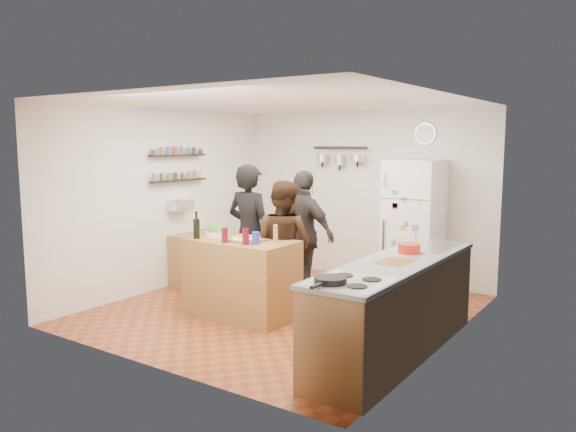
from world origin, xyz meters
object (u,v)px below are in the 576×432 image
Objects in this scene: prep_island at (242,278)px; salt_canister at (256,238)px; side_table at (200,259)px; counter_run at (396,309)px; person_back at (304,235)px; fridge at (414,226)px; salad_bowl at (217,234)px; person_center at (283,246)px; wine_bottle at (197,229)px; wall_clock at (425,134)px; pepper_mill at (276,236)px; red_bowl at (409,248)px; skillet at (330,280)px; person_left at (250,233)px.

prep_island is 9.12× the size of salt_canister.
counter_run is at bearing -15.50° from side_table.
fridge is at bearing -122.41° from person_back.
salad_bowl is 0.81m from person_center.
wine_bottle is 0.09× the size of counter_run.
wall_clock is at bearing 57.96° from wine_bottle.
person_back is at bearing 59.36° from salad_bowl.
pepper_mill is 1.25× the size of salt_canister.
prep_island is at bearing 158.20° from salt_canister.
person_center is at bearing 59.57° from prep_island.
wall_clock reaches higher than red_bowl.
skillet is 1.52m from red_bowl.
wine_bottle is 0.80m from person_left.
person_center is 0.88× the size of fridge.
pepper_mill is 0.91m from person_left.
counter_run is at bearing -3.44° from salad_bowl.
person_left is at bearing -132.70° from fridge.
wine_bottle is 1.59m from side_table.
prep_island is 7.31× the size of pepper_mill.
person_center is at bearing -13.09° from side_table.
salad_bowl is at bearing 173.21° from prep_island.
red_bowl is (0.05, 1.52, 0.02)m from skillet.
wine_bottle is at bearing -167.38° from red_bowl.
wine_bottle reaches higher than pepper_mill.
salad_bowl is at bearing 151.57° from skillet.
counter_run is 2.46m from fridge.
skillet is at bearing -32.46° from prep_island.
pepper_mill is 1.50m from red_bowl.
person_back reaches higher than skillet.
red_bowl is at bearing 12.62° from wine_bottle.
person_left reaches higher than counter_run.
salad_bowl reaches higher than side_table.
wine_bottle is at bearing -122.04° from wall_clock.
wall_clock reaches higher than skillet.
counter_run is 8.77× the size of wall_clock.
wine_bottle is 0.13× the size of person_left.
salt_canister is 0.91m from person_left.
side_table is at bearing 16.95° from person_back.
fridge reaches higher than person_back.
skillet is 0.33× the size of side_table.
prep_island is 4.51× the size of salad_bowl.
skillet is at bearing -79.17° from fridge.
person_back reaches higher than person_center.
skillet is (-0.10, -1.10, 0.50)m from counter_run.
fridge is at bearing -118.35° from person_center.
person_back is 2.23m from wall_clock.
person_back is 0.64× the size of counter_run.
red_bowl is at bearing -69.61° from fridge.
skillet is (1.61, -1.65, 0.15)m from person_center.
fridge is (0.77, 2.16, -0.10)m from pepper_mill.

